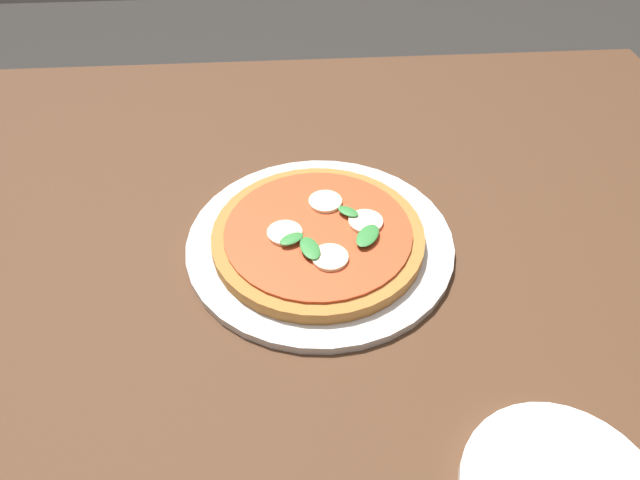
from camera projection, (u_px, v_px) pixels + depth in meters
dining_table at (244, 315)px, 0.79m from camera, size 1.60×1.18×0.78m
serving_tray at (320, 242)px, 0.77m from camera, size 0.36×0.36×0.01m
pizza at (318, 236)px, 0.76m from camera, size 0.28×0.28×0.03m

